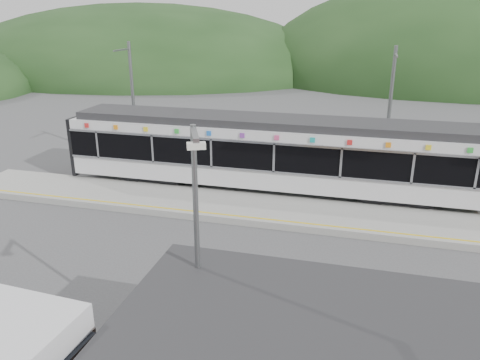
# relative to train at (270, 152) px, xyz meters

# --- Properties ---
(ground) EXTENTS (120.00, 120.00, 0.00)m
(ground) POSITION_rel_train_xyz_m (-1.51, -6.00, -2.06)
(ground) COLOR #4C4C4F
(ground) RESTS_ON ground
(hills) EXTENTS (146.00, 149.00, 26.00)m
(hills) POSITION_rel_train_xyz_m (4.68, -0.71, -2.06)
(hills) COLOR #1E3D19
(hills) RESTS_ON ground
(platform) EXTENTS (26.00, 3.20, 0.30)m
(platform) POSITION_rel_train_xyz_m (-1.51, -2.70, -1.91)
(platform) COLOR #9E9E99
(platform) RESTS_ON ground
(yellow_line) EXTENTS (26.00, 0.10, 0.01)m
(yellow_line) POSITION_rel_train_xyz_m (-1.51, -4.00, -1.76)
(yellow_line) COLOR yellow
(yellow_line) RESTS_ON platform
(train) EXTENTS (20.44, 3.01, 3.74)m
(train) POSITION_rel_train_xyz_m (0.00, 0.00, 0.00)
(train) COLOR black
(train) RESTS_ON ground
(catenary_mast_west) EXTENTS (0.18, 1.80, 7.00)m
(catenary_mast_west) POSITION_rel_train_xyz_m (-8.51, 2.56, 1.58)
(catenary_mast_west) COLOR slate
(catenary_mast_west) RESTS_ON ground
(catenary_mast_east) EXTENTS (0.18, 1.80, 7.00)m
(catenary_mast_east) POSITION_rel_train_xyz_m (5.49, 2.56, 1.58)
(catenary_mast_east) COLOR slate
(catenary_mast_east) RESTS_ON ground
(lamp_post) EXTENTS (0.53, 1.16, 6.30)m
(lamp_post) POSITION_rel_train_xyz_m (0.88, -12.94, 1.69)
(lamp_post) COLOR slate
(lamp_post) RESTS_ON ground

